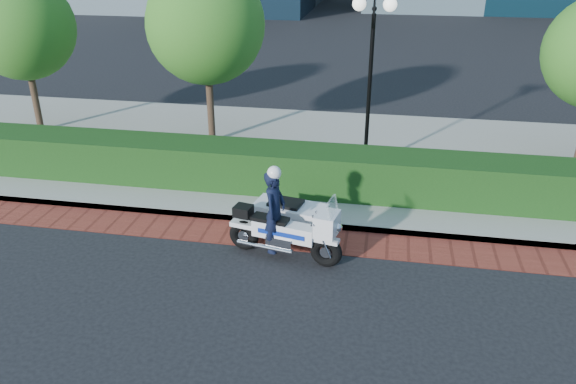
% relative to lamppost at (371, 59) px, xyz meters
% --- Properties ---
extents(ground, '(120.00, 120.00, 0.00)m').
position_rel_lamppost_xyz_m(ground, '(-1.00, -5.20, -2.96)').
color(ground, black).
rests_on(ground, ground).
extents(brick_strip, '(60.00, 1.00, 0.01)m').
position_rel_lamppost_xyz_m(brick_strip, '(-1.00, -3.70, -2.95)').
color(brick_strip, maroon).
rests_on(brick_strip, ground).
extents(sidewalk, '(60.00, 8.00, 0.15)m').
position_rel_lamppost_xyz_m(sidewalk, '(-1.00, 0.80, -2.88)').
color(sidewalk, gray).
rests_on(sidewalk, ground).
extents(hedge_main, '(18.00, 1.20, 1.00)m').
position_rel_lamppost_xyz_m(hedge_main, '(-1.00, -1.60, -2.31)').
color(hedge_main, black).
rests_on(hedge_main, sidewalk).
extents(lamppost, '(1.02, 0.70, 4.21)m').
position_rel_lamppost_xyz_m(lamppost, '(0.00, 0.00, 0.00)').
color(lamppost, black).
rests_on(lamppost, sidewalk).
extents(tree_a, '(3.00, 3.00, 4.58)m').
position_rel_lamppost_xyz_m(tree_a, '(-10.00, 1.30, 0.26)').
color(tree_a, '#332319').
rests_on(tree_a, sidewalk).
extents(tree_b, '(3.20, 3.20, 4.89)m').
position_rel_lamppost_xyz_m(tree_b, '(-4.50, 1.30, 0.48)').
color(tree_b, '#332319').
rests_on(tree_b, sidewalk).
extents(police_motorcycle, '(2.30, 1.85, 1.87)m').
position_rel_lamppost_xyz_m(police_motorcycle, '(-1.32, -4.11, -2.32)').
color(police_motorcycle, black).
rests_on(police_motorcycle, ground).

